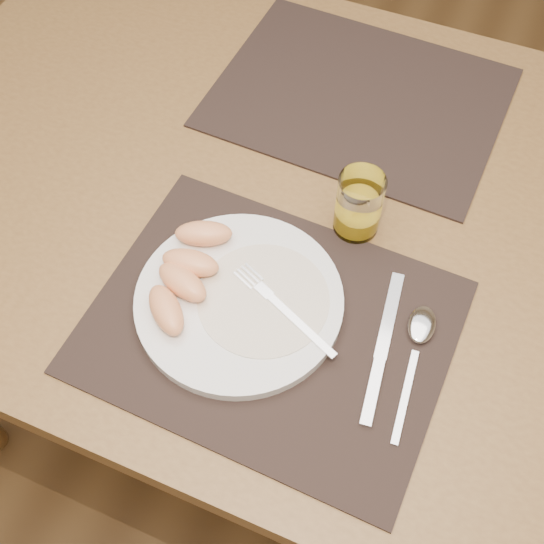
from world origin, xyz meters
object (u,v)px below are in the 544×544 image
Objects in this scene: plate at (239,301)px; spoon at (419,335)px; table at (323,235)px; placemat_near at (270,326)px; placemat_far at (359,97)px; knife at (380,358)px; juice_glass at (358,207)px; fork at (277,303)px.

spoon is (0.23, 0.04, -0.00)m from plate.
placemat_near reaches higher than table.
spoon is (0.21, -0.38, 0.01)m from placemat_far.
plate reaches higher than knife.
knife is 0.21m from juice_glass.
placemat_far is 0.42m from fork.
placemat_far is at bearing 96.95° from table.
placemat_far is at bearing 94.14° from placemat_near.
fork is at bearing 174.02° from knife.
placemat_near and placemat_far have the same top height.
placemat_near is at bearing -87.43° from fork.
juice_glass reaches higher than plate.
fork is 0.18m from spoon.
juice_glass is at bearing 61.45° from plate.
spoon reaches higher than table.
table is 3.11× the size of placemat_near.
table is 0.27m from knife.
juice_glass is (-0.10, 0.18, 0.04)m from knife.
juice_glass reaches higher than placemat_near.
placemat_near is (0.01, -0.22, 0.09)m from table.
table is 0.22m from fork.
fork is 0.86× the size of spoon.
spoon is at bearing -41.19° from table.
fork is 1.73× the size of juice_glass.
placemat_far is at bearing 107.89° from juice_glass.
juice_glass reaches higher than fork.
placemat_near is at bearing -176.28° from knife.
fork is at bearing -106.26° from juice_glass.
juice_glass is at bearing -72.11° from placemat_far.
plate is 0.05m from fork.
fork is at bearing -169.33° from spoon.
knife is at bearing -5.98° from fork.
plate is 1.23× the size of knife.
knife is at bearing -62.42° from juice_glass.
plate is 0.23m from spoon.
placemat_far is 0.26m from juice_glass.
juice_glass is (0.05, 0.19, 0.04)m from placemat_near.
spoon is 0.19m from juice_glass.
plate is at bearing -118.55° from juice_glass.
fork is 0.15m from knife.
placemat_near is 4.68× the size of juice_glass.
spoon is (0.18, 0.03, -0.01)m from fork.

